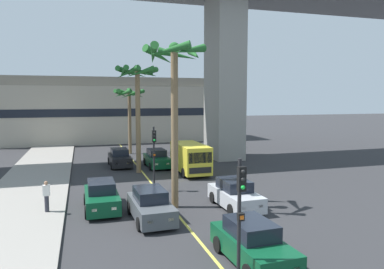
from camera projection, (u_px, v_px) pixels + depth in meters
The scene contains 16 objects.
sidewalk_left at pixel (5, 234), 16.09m from camera, with size 4.80×80.00×0.15m, color gray.
lane_stripe_center at pixel (151, 183), 26.03m from camera, with size 0.14×56.00×0.01m, color #DBCC4C.
pier_building_backdrop at pixel (116, 110), 50.80m from camera, with size 32.14×8.04×8.71m.
car_queue_front at pixel (235, 195), 20.14m from camera, with size 1.91×4.14×1.56m.
car_queue_second at pixel (157, 159), 31.91m from camera, with size 1.88×4.12×1.56m.
car_queue_third at pixel (102, 197), 19.77m from camera, with size 1.86×4.11×1.56m.
car_queue_fourth at pixel (120, 158), 32.27m from camera, with size 1.89×4.13×1.56m.
car_queue_fifth at pixel (252, 244), 13.41m from camera, with size 1.95×4.16×1.56m.
car_queue_sixth at pixel (151, 206), 18.11m from camera, with size 1.96×4.16×1.56m.
delivery_van at pixel (190, 157), 29.23m from camera, with size 2.17×5.25×2.36m.
traffic_light_median_near at pixel (240, 206), 11.29m from camera, with size 0.24×0.37×4.20m.
traffic_light_median_far at pixel (154, 150), 23.46m from camera, with size 0.24×0.37×4.20m.
palm_tree_near_median at pixel (130, 99), 38.93m from camera, with size 3.38×3.36×7.06m.
palm_tree_mid_median at pixel (174, 78), 19.56m from camera, with size 3.33×3.45×8.99m.
palm_tree_far_median at pixel (137, 85), 28.86m from camera, with size 3.51×3.49×8.62m.
pedestrian_near_crosswalk at pixel (46, 196), 18.93m from camera, with size 0.34×0.22×1.62m.
Camera 1 is at (-4.63, -1.29, 6.07)m, focal length 34.20 mm.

